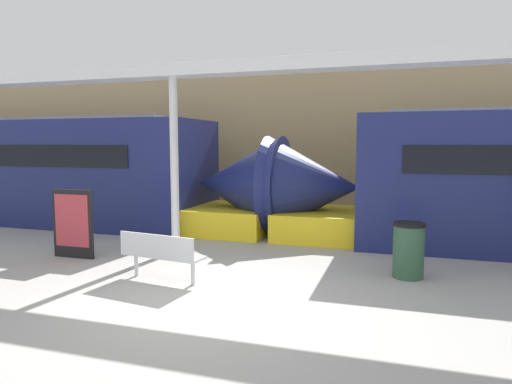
# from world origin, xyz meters

# --- Properties ---
(ground_plane) EXTENTS (60.00, 60.00, 0.00)m
(ground_plane) POSITION_xyz_m (0.00, 0.00, 0.00)
(ground_plane) COLOR #9E9B96
(station_wall) EXTENTS (56.00, 0.20, 5.00)m
(station_wall) POSITION_xyz_m (0.00, 9.38, 2.50)
(station_wall) COLOR tan
(station_wall) RESTS_ON ground_plane
(bench_near) EXTENTS (1.60, 0.66, 0.86)m
(bench_near) POSITION_xyz_m (-1.22, 0.83, 0.52)
(bench_near) COLOR silver
(bench_near) RESTS_ON ground_plane
(trash_bin) EXTENTS (0.57, 0.57, 1.01)m
(trash_bin) POSITION_xyz_m (2.94, 2.42, 0.51)
(trash_bin) COLOR #2D5138
(trash_bin) RESTS_ON ground_plane
(poster_board) EXTENTS (0.98, 0.07, 1.46)m
(poster_board) POSITION_xyz_m (-3.84, 1.79, 0.74)
(poster_board) COLOR black
(poster_board) RESTS_ON ground_plane
(support_column_near) EXTENTS (0.18, 0.18, 3.86)m
(support_column_near) POSITION_xyz_m (-2.04, 2.97, 1.93)
(support_column_near) COLOR silver
(support_column_near) RESTS_ON ground_plane
(canopy_beam) EXTENTS (28.00, 0.60, 0.28)m
(canopy_beam) POSITION_xyz_m (-2.04, 2.97, 4.00)
(canopy_beam) COLOR silver
(canopy_beam) RESTS_ON support_column_near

